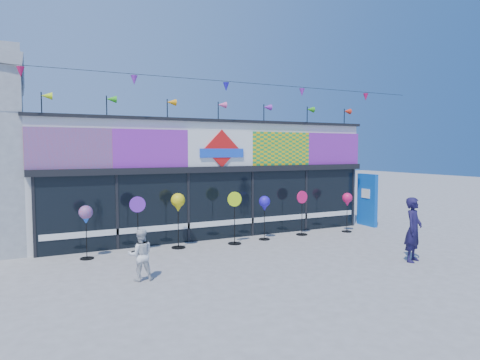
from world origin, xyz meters
TOP-DOWN VIEW (x-y plane):
  - ground at (0.00, 0.00)m, footprint 80.00×80.00m
  - kite_shop at (0.00, 5.94)m, footprint 16.00×5.70m
  - blue_sign at (6.32, 3.14)m, footprint 0.21×1.05m
  - spinner_0 at (-4.50, 2.59)m, footprint 0.38×0.38m
  - spinner_1 at (-3.04, 2.68)m, footprint 0.47×0.43m
  - spinner_2 at (-1.77, 2.73)m, footprint 0.44×0.44m
  - spinner_3 at (0.05, 2.46)m, footprint 0.48×0.43m
  - spinner_4 at (1.25, 2.62)m, footprint 0.38×0.38m
  - spinner_5 at (2.86, 2.72)m, footprint 0.45×0.41m
  - spinner_6 at (4.70, 2.45)m, footprint 0.37×0.37m
  - adult_man at (3.47, -1.68)m, footprint 0.76×0.65m
  - child at (-3.62, -0.06)m, footprint 0.63×0.42m

SIDE VIEW (x-z plane):
  - ground at x=0.00m, z-range 0.00..0.00m
  - child at x=-3.62m, z-range 0.00..1.22m
  - spinner_5 at x=2.86m, z-range 0.05..1.64m
  - adult_man at x=3.47m, z-range 0.00..1.76m
  - spinner_1 at x=-3.04m, z-range 0.05..1.73m
  - spinner_3 at x=0.05m, z-range 0.05..1.75m
  - blue_sign at x=6.32m, z-range 0.01..2.10m
  - spinner_6 at x=4.70m, z-range 0.44..1.90m
  - spinner_4 at x=1.25m, z-range 0.45..1.95m
  - spinner_0 at x=-4.50m, z-range 0.45..1.96m
  - spinner_2 at x=-1.77m, z-range 0.52..2.24m
  - kite_shop at x=0.00m, z-range -0.61..4.70m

